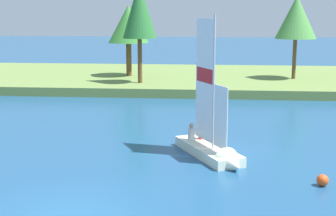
{
  "coord_description": "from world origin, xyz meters",
  "views": [
    {
      "loc": [
        4.25,
        -13.6,
        6.03
      ],
      "look_at": [
        2.06,
        10.71,
        1.2
      ],
      "focal_mm": 53.24,
      "sensor_mm": 36.0,
      "label": 1
    }
  ],
  "objects_px": {
    "shoreline_tree_left": "(128,24)",
    "shoreline_tree_midleft": "(139,10)",
    "shoreline_tree_centre": "(296,17)",
    "channel_buoy": "(323,180)",
    "sailboat": "(215,148)"
  },
  "relations": [
    {
      "from": "sailboat",
      "to": "channel_buoy",
      "type": "relative_size",
      "value": 14.9
    },
    {
      "from": "shoreline_tree_left",
      "to": "channel_buoy",
      "type": "bearing_deg",
      "value": -65.51
    },
    {
      "from": "shoreline_tree_left",
      "to": "sailboat",
      "type": "height_order",
      "value": "shoreline_tree_left"
    },
    {
      "from": "shoreline_tree_left",
      "to": "channel_buoy",
      "type": "relative_size",
      "value": 13.75
    },
    {
      "from": "shoreline_tree_midleft",
      "to": "channel_buoy",
      "type": "distance_m",
      "value": 22.58
    },
    {
      "from": "shoreline_tree_left",
      "to": "shoreline_tree_midleft",
      "type": "distance_m",
      "value": 4.34
    },
    {
      "from": "shoreline_tree_left",
      "to": "shoreline_tree_centre",
      "type": "height_order",
      "value": "shoreline_tree_centre"
    },
    {
      "from": "shoreline_tree_left",
      "to": "channel_buoy",
      "type": "height_order",
      "value": "shoreline_tree_left"
    },
    {
      "from": "sailboat",
      "to": "channel_buoy",
      "type": "distance_m",
      "value": 4.64
    },
    {
      "from": "shoreline_tree_left",
      "to": "shoreline_tree_midleft",
      "type": "height_order",
      "value": "shoreline_tree_midleft"
    },
    {
      "from": "shoreline_tree_centre",
      "to": "channel_buoy",
      "type": "xyz_separation_m",
      "value": [
        -2.53,
        -23.11,
        -5.23
      ]
    },
    {
      "from": "shoreline_tree_centre",
      "to": "sailboat",
      "type": "bearing_deg",
      "value": -107.05
    },
    {
      "from": "shoreline_tree_midleft",
      "to": "channel_buoy",
      "type": "xyz_separation_m",
      "value": [
        9.28,
        -19.75,
        -5.79
      ]
    },
    {
      "from": "shoreline_tree_midleft",
      "to": "shoreline_tree_centre",
      "type": "distance_m",
      "value": 12.3
    },
    {
      "from": "shoreline_tree_centre",
      "to": "sailboat",
      "type": "relative_size",
      "value": 1.04
    }
  ]
}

